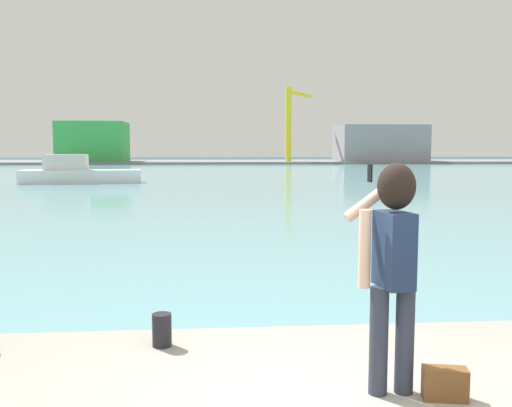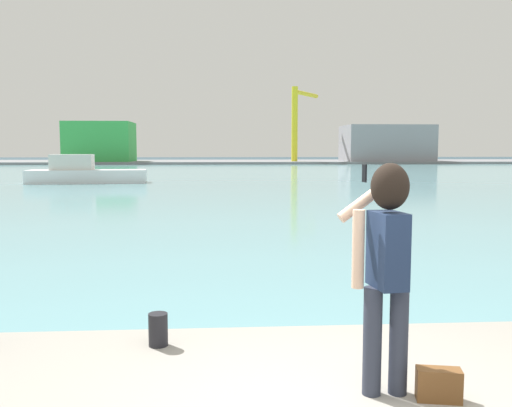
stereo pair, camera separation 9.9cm
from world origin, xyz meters
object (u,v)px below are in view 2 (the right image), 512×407
port_crane (298,116)px  person_photographer (386,255)px  boat_moored (84,173)px  handbag (439,385)px  harbor_bollard (158,330)px  warehouse_right (386,143)px  warehouse_left (100,142)px

port_crane → person_photographer: bearing=-97.7°
boat_moored → port_crane: (22.52, 51.20, 7.13)m
handbag → boat_moored: boat_moored is taller
harbor_bollard → port_crane: port_crane is taller
harbor_bollard → warehouse_right: size_ratio=0.02×
harbor_bollard → warehouse_left: bearing=102.2°
handbag → warehouse_right: warehouse_right is taller
person_photographer → handbag: 1.03m
handbag → warehouse_right: (26.54, 87.50, 2.67)m
handbag → warehouse_left: 90.46m
person_photographer → warehouse_left: bearing=5.2°
boat_moored → port_crane: size_ratio=0.68×
warehouse_left → port_crane: bearing=-1.9°
handbag → warehouse_right: size_ratio=0.02×
person_photographer → warehouse_left: 90.21m
harbor_bollard → port_crane: size_ratio=0.03×
person_photographer → handbag: size_ratio=5.44×
person_photographer → warehouse_left: warehouse_left is taller
warehouse_right → port_crane: 15.79m
harbor_bollard → warehouse_right: bearing=71.6°
port_crane → boat_moored: bearing=-113.7°
person_photographer → warehouse_left: (-20.57, 87.81, 1.94)m
boat_moored → warehouse_left: 53.28m
person_photographer → handbag: bearing=-118.7°
warehouse_right → port_crane: port_crane is taller
harbor_bollard → warehouse_right: 90.91m
port_crane → warehouse_left: bearing=178.1°
person_photographer → boat_moored: person_photographer is taller
handbag → boat_moored: bearing=107.3°
person_photographer → warehouse_right: size_ratio=0.12×
warehouse_left → warehouse_right: size_ratio=0.74×
harbor_bollard → warehouse_left: size_ratio=0.03×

